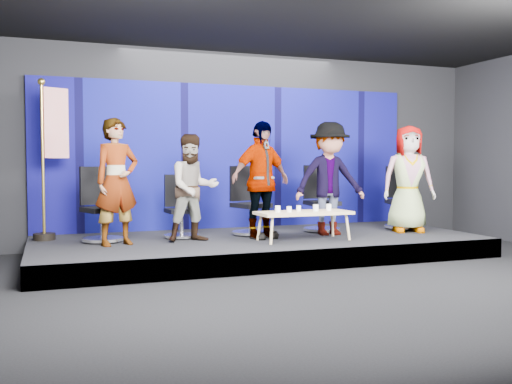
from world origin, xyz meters
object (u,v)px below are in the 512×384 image
at_px(panelist_a, 117,182).
at_px(chair_b, 180,217).
at_px(panelist_d, 330,179).
at_px(panelist_b, 193,188).
at_px(chair_a, 101,217).
at_px(panelist_e, 408,179).
at_px(panelist_c, 261,180).
at_px(chair_e, 401,208).
at_px(mug_b, 289,209).
at_px(coffee_table, 304,214).
at_px(mug_c, 299,208).
at_px(chair_d, 321,209).
at_px(flag_stand, 51,155).
at_px(mug_e, 329,207).
at_px(mug_d, 316,208).
at_px(chair_c, 249,212).
at_px(mug_a, 278,209).

distance_m(panelist_a, chair_b, 1.29).
bearing_deg(panelist_d, panelist_b, -176.05).
xyz_separation_m(chair_a, panelist_b, (1.31, -0.47, 0.44)).
xyz_separation_m(panelist_a, panelist_e, (4.88, -0.10, -0.01)).
height_order(panelist_c, chair_e, panelist_c).
height_order(panelist_d, chair_e, panelist_d).
bearing_deg(mug_b, coffee_table, 11.24).
relative_size(panelist_e, mug_c, 21.52).
bearing_deg(chair_b, chair_e, -6.08).
relative_size(chair_d, panelist_d, 0.62).
xyz_separation_m(panelist_a, flag_stand, (-0.88, 0.99, 0.39)).
height_order(chair_d, panelist_d, panelist_d).
xyz_separation_m(chair_e, mug_e, (-1.89, -0.82, 0.13)).
relative_size(mug_d, mug_e, 1.01).
bearing_deg(flag_stand, coffee_table, -45.66).
relative_size(chair_d, panelist_e, 0.63).
xyz_separation_m(chair_b, flag_stand, (-1.92, 0.49, 0.98)).
bearing_deg(mug_d, chair_b, 152.75).
distance_m(coffee_table, mug_e, 0.45).
xyz_separation_m(chair_a, panelist_c, (2.39, -0.50, 0.55)).
distance_m(chair_c, chair_e, 2.89).
bearing_deg(coffee_table, mug_d, -5.26).
bearing_deg(flag_stand, panelist_d, -36.71).
distance_m(panelist_a, coffee_table, 2.83).
distance_m(mug_a, mug_e, 0.86).
bearing_deg(chair_a, panelist_b, -40.49).
xyz_separation_m(chair_d, panelist_d, (-0.09, -0.50, 0.55)).
xyz_separation_m(panelist_a, mug_e, (3.18, -0.44, -0.42)).
bearing_deg(mug_c, panelist_d, 27.33).
height_order(chair_c, panelist_e, panelist_e).
bearing_deg(mug_b, panelist_a, 168.15).
relative_size(coffee_table, flag_stand, 0.59).
bearing_deg(mug_e, panelist_e, 11.37).
height_order(mug_a, mug_d, mug_d).
bearing_deg(mug_e, panelist_a, 172.13).
height_order(panelist_e, mug_d, panelist_e).
xyz_separation_m(chair_b, mug_a, (1.29, -0.93, 0.16)).
bearing_deg(mug_b, panelist_e, 9.93).
bearing_deg(flag_stand, mug_b, -47.96).
bearing_deg(chair_e, flag_stand, -167.80).
bearing_deg(panelist_a, panelist_d, -20.71).
height_order(chair_b, mug_a, chair_b).
xyz_separation_m(coffee_table, mug_c, (-0.04, 0.09, 0.08)).
height_order(panelist_e, mug_a, panelist_e).
bearing_deg(chair_c, chair_d, -16.75).
height_order(panelist_a, chair_e, panelist_a).
distance_m(panelist_a, mug_d, 3.01).
height_order(panelist_b, mug_b, panelist_b).
height_order(panelist_d, coffee_table, panelist_d).
xyz_separation_m(chair_a, panelist_d, (3.61, -0.47, 0.56)).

